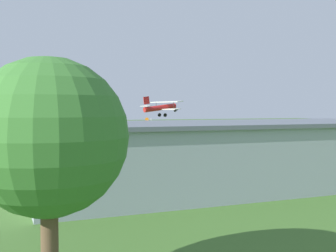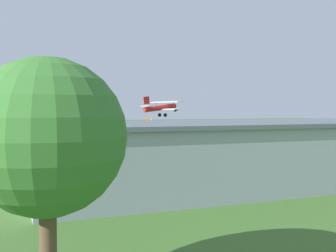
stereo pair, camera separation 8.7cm
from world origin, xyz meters
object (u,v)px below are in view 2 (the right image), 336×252
object	(u,v)px
hangar	(229,154)
car_black	(280,154)
person_beside_truck	(287,152)
tree_near_perimeter_road	(47,138)
biplane	(162,107)
person_at_fence_line	(248,154)
person_by_parked_cars	(62,160)
person_near_hangar_door	(78,159)
windsock	(148,122)
car_orange	(45,164)

from	to	relation	value
hangar	car_black	size ratio (longest dim) A/B	8.17
hangar	person_beside_truck	size ratio (longest dim) A/B	21.65
car_black	tree_near_perimeter_road	distance (m)	50.00
biplane	tree_near_perimeter_road	size ratio (longest dim) A/B	0.98
person_at_fence_line	person_by_parked_cars	world-z (taller)	person_at_fence_line
biplane	person_near_hangar_door	size ratio (longest dim) A/B	5.26
person_near_hangar_door	person_at_fence_line	distance (m)	24.12
windsock	hangar	bearing A→B (deg)	85.24
person_at_fence_line	person_by_parked_cars	bearing A→B (deg)	-8.22
hangar	biplane	world-z (taller)	biplane
biplane	person_near_hangar_door	xyz separation A→B (m)	(17.13, 13.68, -6.87)
biplane	tree_near_perimeter_road	xyz separation A→B (m)	(25.06, 52.77, -1.38)
car_orange	tree_near_perimeter_road	xyz separation A→B (m)	(3.32, 35.20, 5.53)
biplane	person_beside_truck	size ratio (longest dim) A/B	5.23
hangar	person_by_parked_cars	distance (m)	24.12
person_at_fence_line	person_beside_truck	bearing A→B (deg)	-173.66
biplane	windsock	distance (m)	4.56
hangar	person_beside_truck	bearing A→B (deg)	-139.49
person_beside_truck	person_by_parked_cars	distance (m)	33.41
car_black	person_by_parked_cars	bearing A→B (deg)	-9.49
biplane	hangar	bearing A→B (deg)	80.06
car_black	car_orange	size ratio (longest dim) A/B	1.12
person_beside_truck	biplane	bearing A→B (deg)	-49.84
person_near_hangar_door	tree_near_perimeter_road	world-z (taller)	tree_near_perimeter_road
person_beside_truck	car_orange	bearing A→B (deg)	1.41
person_beside_truck	windsock	distance (m)	23.16
person_at_fence_line	tree_near_perimeter_road	world-z (taller)	tree_near_perimeter_road
biplane	person_by_parked_cars	xyz separation A→B (m)	(19.21, 13.77, -6.89)
person_by_parked_cars	windsock	xyz separation A→B (m)	(-15.93, -11.77, 4.41)
person_near_hangar_door	windsock	distance (m)	18.65
person_by_parked_cars	windsock	bearing A→B (deg)	-143.53
tree_near_perimeter_road	person_beside_truck	bearing A→B (deg)	-137.32
windsock	tree_near_perimeter_road	bearing A→B (deg)	66.78
person_at_fence_line	person_beside_truck	world-z (taller)	person_beside_truck
car_black	person_by_parked_cars	world-z (taller)	person_by_parked_cars
person_by_parked_cars	windsock	distance (m)	20.30
person_near_hangar_door	biplane	bearing A→B (deg)	-141.38
person_beside_truck	person_by_parked_cars	bearing A→B (deg)	-5.01
car_orange	tree_near_perimeter_road	size ratio (longest dim) A/B	0.44
tree_near_perimeter_road	hangar	bearing A→B (deg)	-135.21
person_near_hangar_door	person_by_parked_cars	xyz separation A→B (m)	(2.08, 0.09, -0.02)
person_beside_truck	windsock	xyz separation A→B (m)	(17.35, -14.69, 4.39)
car_orange	windsock	xyz separation A→B (m)	(-18.47, -15.58, 4.43)
windsock	person_at_fence_line	bearing A→B (deg)	122.71
car_orange	person_at_fence_line	distance (m)	28.43
hangar	tree_near_perimeter_road	size ratio (longest dim) A/B	4.04
person_at_fence_line	person_by_parked_cars	distance (m)	26.16
car_black	person_by_parked_cars	distance (m)	30.90
biplane	person_by_parked_cars	world-z (taller)	biplane
person_at_fence_line	car_black	bearing A→B (deg)	163.53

